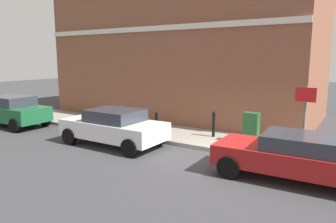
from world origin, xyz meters
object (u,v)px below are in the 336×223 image
Objects in this scene: bollard_far_kerb at (157,124)px; street_sign at (305,112)px; car_white at (114,126)px; car_green at (10,110)px; utility_cabinet at (251,129)px; car_red at (301,156)px; bollard_near_cabinet at (214,123)px.

bollard_far_kerb is 5.52m from street_sign.
car_white is 1.73m from bollard_far_kerb.
bollard_far_kerb is 0.45× the size of street_sign.
car_green is 11.51m from utility_cabinet.
car_white is (0.01, 6.69, 0.03)m from car_red.
bollard_near_cabinet and bollard_far_kerb have the same top height.
car_white reaches higher than utility_cabinet.
bollard_near_cabinet is 0.45× the size of street_sign.
bollard_near_cabinet is 3.87m from street_sign.
utility_cabinet is 0.50× the size of street_sign.
car_green reaches higher than bollard_near_cabinet.
bollard_far_kerb is (1.39, -1.03, -0.03)m from car_white.
car_green reaches higher than bollard_far_kerb.
car_green is 7.87m from bollard_far_kerb.
car_green is 4.16× the size of bollard_near_cabinet.
car_red is 4.65m from bollard_near_cabinet.
bollard_near_cabinet is 1.00× the size of bollard_far_kerb.
bollard_near_cabinet is at bearing 71.04° from street_sign.
car_green is at bearing 103.35° from utility_cabinet.
car_red is 4.35× the size of bollard_far_kerb.
bollard_far_kerb is at bearing -126.59° from car_white.
car_white reaches higher than car_red.
utility_cabinet is 2.48m from street_sign.
car_red is at bearing -103.90° from bollard_far_kerb.
street_sign reaches higher than bollard_near_cabinet.
utility_cabinet reaches higher than bollard_near_cabinet.
utility_cabinet is at bearing -70.59° from bollard_far_kerb.
bollard_far_kerb is (-1.32, 1.89, 0.00)m from bollard_near_cabinet.
bollard_far_kerb is at bearing -15.45° from car_red.
car_white is at bearing 102.92° from street_sign.
street_sign is (0.10, -5.44, 0.96)m from bollard_far_kerb.
car_red is 5.83m from bollard_far_kerb.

